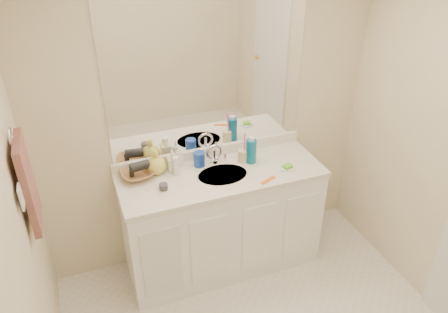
% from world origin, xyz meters
% --- Properties ---
extents(wall_back, '(2.60, 0.02, 2.40)m').
position_xyz_m(wall_back, '(0.00, 1.30, 1.20)').
color(wall_back, beige).
rests_on(wall_back, floor).
extents(wall_left, '(0.02, 2.60, 2.40)m').
position_xyz_m(wall_left, '(-1.30, 0.00, 1.20)').
color(wall_left, beige).
rests_on(wall_left, floor).
extents(vanity_cabinet, '(1.50, 0.55, 0.85)m').
position_xyz_m(vanity_cabinet, '(0.00, 1.02, 0.42)').
color(vanity_cabinet, white).
rests_on(vanity_cabinet, floor).
extents(countertop, '(1.52, 0.57, 0.03)m').
position_xyz_m(countertop, '(0.00, 1.02, 0.86)').
color(countertop, silver).
rests_on(countertop, vanity_cabinet).
extents(backsplash, '(1.52, 0.03, 0.08)m').
position_xyz_m(backsplash, '(0.00, 1.29, 0.92)').
color(backsplash, white).
rests_on(backsplash, countertop).
extents(sink_basin, '(0.37, 0.37, 0.02)m').
position_xyz_m(sink_basin, '(0.00, 1.00, 0.87)').
color(sink_basin, beige).
rests_on(sink_basin, countertop).
extents(faucet, '(0.02, 0.02, 0.11)m').
position_xyz_m(faucet, '(0.00, 1.18, 0.94)').
color(faucet, silver).
rests_on(faucet, countertop).
extents(mirror, '(1.48, 0.01, 1.20)m').
position_xyz_m(mirror, '(0.00, 1.29, 1.56)').
color(mirror, white).
rests_on(mirror, wall_back).
extents(blue_mug, '(0.09, 0.09, 0.12)m').
position_xyz_m(blue_mug, '(-0.12, 1.18, 0.94)').
color(blue_mug, '#183CA5').
rests_on(blue_mug, countertop).
extents(tan_cup, '(0.08, 0.08, 0.10)m').
position_xyz_m(tan_cup, '(0.21, 1.12, 0.93)').
color(tan_cup, beige).
rests_on(tan_cup, countertop).
extents(toothbrush, '(0.02, 0.04, 0.21)m').
position_xyz_m(toothbrush, '(0.22, 1.12, 1.03)').
color(toothbrush, '#FF43BC').
rests_on(toothbrush, tan_cup).
extents(mouthwash_bottle, '(0.10, 0.10, 0.19)m').
position_xyz_m(mouthwash_bottle, '(0.27, 1.09, 0.97)').
color(mouthwash_bottle, '#0B6287').
rests_on(mouthwash_bottle, countertop).
extents(soap_dish, '(0.12, 0.11, 0.01)m').
position_xyz_m(soap_dish, '(0.48, 0.90, 0.89)').
color(soap_dish, silver).
rests_on(soap_dish, countertop).
extents(green_soap, '(0.08, 0.06, 0.02)m').
position_xyz_m(green_soap, '(0.48, 0.90, 0.90)').
color(green_soap, '#6AC730').
rests_on(green_soap, soap_dish).
extents(orange_comb, '(0.14, 0.08, 0.01)m').
position_xyz_m(orange_comb, '(0.28, 0.82, 0.88)').
color(orange_comb, orange).
rests_on(orange_comb, countertop).
extents(dark_jar, '(0.08, 0.08, 0.04)m').
position_xyz_m(dark_jar, '(-0.45, 0.97, 0.90)').
color(dark_jar, '#3C3A42').
rests_on(dark_jar, countertop).
extents(extra_white_bottle, '(0.06, 0.06, 0.14)m').
position_xyz_m(extra_white_bottle, '(-0.31, 1.13, 0.95)').
color(extra_white_bottle, white).
rests_on(extra_white_bottle, countertop).
extents(soap_bottle_white, '(0.08, 0.08, 0.17)m').
position_xyz_m(soap_bottle_white, '(-0.26, 1.24, 0.96)').
color(soap_bottle_white, white).
rests_on(soap_bottle_white, countertop).
extents(soap_bottle_cream, '(0.08, 0.08, 0.16)m').
position_xyz_m(soap_bottle_cream, '(-0.32, 1.19, 0.96)').
color(soap_bottle_cream, '#EDE4C1').
rests_on(soap_bottle_cream, countertop).
extents(soap_bottle_yellow, '(0.15, 0.15, 0.18)m').
position_xyz_m(soap_bottle_yellow, '(-0.44, 1.20, 0.97)').
color(soap_bottle_yellow, '#D8CD54').
rests_on(soap_bottle_yellow, countertop).
extents(wicker_basket, '(0.27, 0.27, 0.06)m').
position_xyz_m(wicker_basket, '(-0.59, 1.19, 0.91)').
color(wicker_basket, '#9E6B3F').
rests_on(wicker_basket, countertop).
extents(hair_dryer, '(0.15, 0.09, 0.07)m').
position_xyz_m(hair_dryer, '(-0.57, 1.19, 0.97)').
color(hair_dryer, black).
rests_on(hair_dryer, wicker_basket).
extents(towel_ring, '(0.01, 0.11, 0.11)m').
position_xyz_m(towel_ring, '(-1.27, 0.77, 1.55)').
color(towel_ring, silver).
rests_on(towel_ring, wall_left).
extents(hand_towel, '(0.04, 0.32, 0.55)m').
position_xyz_m(hand_towel, '(-1.25, 0.77, 1.25)').
color(hand_towel, brown).
rests_on(hand_towel, towel_ring).
extents(switch_plate, '(0.01, 0.08, 0.13)m').
position_xyz_m(switch_plate, '(-1.27, 0.57, 1.30)').
color(switch_plate, white).
rests_on(switch_plate, wall_left).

